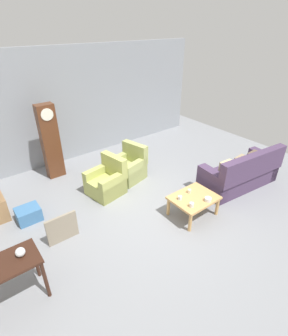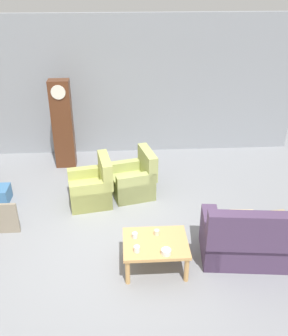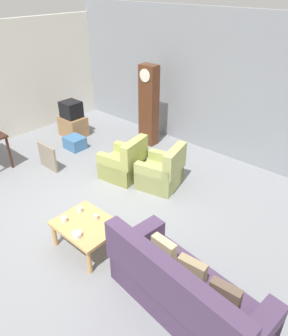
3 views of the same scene
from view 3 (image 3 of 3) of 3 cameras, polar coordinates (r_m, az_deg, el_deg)
name	(u,v)px [view 3 (image 3 of 3)]	position (r m, az deg, el deg)	size (l,w,h in m)	color
ground_plane	(97,213)	(5.98, -8.26, -7.95)	(10.40, 10.40, 0.00)	gray
garage_door_wall	(211,84)	(7.76, 11.82, 14.37)	(8.40, 0.16, 3.20)	gray
couch_floral	(184,292)	(4.29, 7.10, -20.95)	(2.18, 1.10, 1.04)	#4C3856
armchair_olive_near	(124,164)	(6.81, -3.56, 0.70)	(0.91, 0.89, 0.92)	tan
armchair_olive_far	(162,173)	(6.49, 3.14, -0.89)	(0.95, 0.92, 0.92)	tan
coffee_table_wood	(87,227)	(5.10, -10.15, -10.27)	(0.96, 0.76, 0.47)	tan
grandfather_clock	(149,106)	(8.00, 0.85, 10.96)	(0.44, 0.30, 1.99)	#562D19
tv_stand_cabinet	(73,126)	(8.91, -12.45, 7.25)	(0.68, 0.52, 0.52)	#997047
tv_crt	(71,109)	(8.74, -12.80, 10.09)	(0.48, 0.44, 0.42)	black
framed_picture_leaning	(48,157)	(7.41, -16.71, 1.87)	(0.60, 0.05, 0.58)	gray
storage_box_blue	(75,143)	(8.22, -12.16, 4.40)	(0.48, 0.40, 0.30)	teal
cup_white_porcelain	(64,220)	(5.13, -14.02, -8.86)	(0.09, 0.09, 0.09)	white
cup_blue_rimmed	(80,210)	(5.28, -11.33, -7.27)	(0.08, 0.08, 0.08)	silver
cup_cream_tall	(96,217)	(5.09, -8.51, -8.60)	(0.08, 0.08, 0.08)	beige
bowl_white_stacked	(77,235)	(4.84, -11.82, -11.51)	(0.14, 0.14, 0.08)	white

